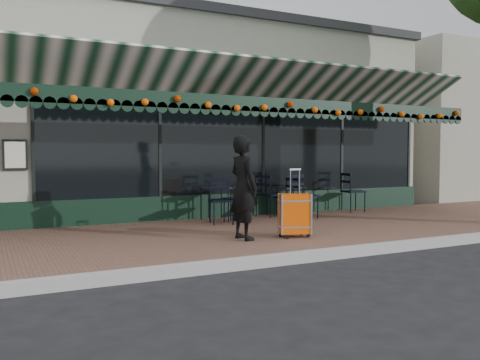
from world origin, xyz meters
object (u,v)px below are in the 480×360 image
chair_a_front (305,196)px  chair_b_left (237,200)px  chair_b_front (221,201)px  chair_a_right (353,192)px  suitcase (295,215)px  chair_b_right (269,195)px  cafe_table_b (216,190)px  chair_a_left (286,197)px  woman (244,188)px  cafe_table_a (290,190)px

chair_a_front → chair_b_left: (-1.55, 0.09, -0.01)m
chair_a_front → chair_b_front: 1.90m
chair_a_right → chair_b_left: (-3.33, -0.52, -0.01)m
suitcase → chair_b_right: 2.78m
cafe_table_b → chair_b_right: chair_b_right is taller
suitcase → chair_a_right: bearing=56.2°
chair_b_left → chair_b_right: size_ratio=0.99×
chair_a_left → chair_b_front: size_ratio=0.96×
cafe_table_b → chair_a_right: chair_a_right is taller
cafe_table_b → chair_b_right: 1.31m
chair_a_left → chair_b_right: chair_b_right is taller
chair_a_left → chair_b_right: size_ratio=0.93×
suitcase → chair_b_front: 2.00m
chair_b_right → woman: bearing=119.0°
chair_a_right → chair_b_front: (-3.68, -0.54, -0.02)m
cafe_table_b → chair_a_front: size_ratio=0.73×
cafe_table_a → chair_b_left: bearing=-162.2°
cafe_table_b → chair_b_front: chair_b_front is taller
suitcase → chair_a_front: 2.39m
cafe_table_a → chair_b_right: (-0.49, 0.11, -0.11)m
chair_b_left → chair_b_front: 0.35m
chair_a_front → suitcase: bearing=-147.0°
chair_a_right → chair_b_left: chair_a_right is taller
chair_a_right → chair_b_front: chair_a_right is taller
cafe_table_b → chair_a_left: 1.58m
chair_a_front → chair_b_front: size_ratio=1.05×
cafe_table_a → chair_a_front: size_ratio=0.68×
suitcase → cafe_table_a: 2.90m
woman → chair_a_right: bearing=-66.6°
suitcase → chair_b_right: size_ratio=1.20×
woman → cafe_table_b: 2.39m
chair_a_left → chair_a_front: chair_a_front is taller
suitcase → chair_b_front: suitcase is taller
chair_b_left → chair_b_front: bearing=-89.5°
woman → chair_a_right: woman is taller
cafe_table_a → woman: bearing=-135.6°
cafe_table_b → chair_a_left: (1.56, -0.22, -0.18)m
chair_a_left → chair_b_left: chair_b_left is taller
chair_b_right → chair_a_front: bearing=-169.6°
chair_a_front → cafe_table_a: bearing=69.4°
chair_b_left → woman: bearing=-26.5°
chair_b_right → cafe_table_b: bearing=70.5°
chair_b_left → chair_b_right: bearing=116.6°
cafe_table_b → chair_b_front: 0.59m
woman → cafe_table_b: (0.55, 2.32, -0.22)m
chair_a_right → chair_a_left: bearing=102.7°
cafe_table_a → chair_a_right: 1.77m
woman → cafe_table_a: woman is taller
cafe_table_a → chair_a_right: chair_a_right is taller
chair_a_right → chair_b_front: 3.72m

